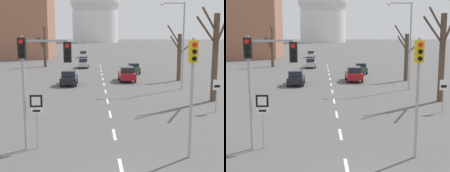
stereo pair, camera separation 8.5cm
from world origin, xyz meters
TOP-DOWN VIEW (x-y plane):
  - lane_stripe_0 at (0.00, 2.54)m, footprint 0.16×2.00m
  - lane_stripe_1 at (0.00, 7.04)m, footprint 0.16×2.00m
  - lane_stripe_2 at (0.00, 11.54)m, footprint 0.16×2.00m
  - lane_stripe_3 at (0.00, 16.04)m, footprint 0.16×2.00m
  - lane_stripe_4 at (0.00, 20.54)m, footprint 0.16×2.00m
  - lane_stripe_5 at (0.00, 25.04)m, footprint 0.16×2.00m
  - lane_stripe_6 at (0.00, 29.54)m, footprint 0.16×2.00m
  - lane_stripe_7 at (0.00, 34.04)m, footprint 0.16×2.00m
  - lane_stripe_8 at (0.00, 38.54)m, footprint 0.16×2.00m
  - lane_stripe_9 at (0.00, 43.04)m, footprint 0.16×2.00m
  - lane_stripe_10 at (0.00, 47.54)m, footprint 0.16×2.00m
  - traffic_signal_near_left at (-3.72, 4.95)m, footprint 2.46×0.34m
  - traffic_signal_near_right at (3.20, 3.53)m, footprint 0.36×0.34m
  - route_sign_post at (-3.90, 5.07)m, footprint 0.60×0.08m
  - speed_limit_sign at (7.72, 11.85)m, footprint 0.60×0.08m
  - street_lamp_right at (7.43, 21.38)m, footprint 2.53×0.36m
  - sedan_near_left at (-3.73, 68.44)m, footprint 1.84×4.28m
  - sedan_near_right at (4.60, 35.19)m, footprint 1.70×3.81m
  - sedan_mid_centre at (-3.90, 24.86)m, footprint 1.80×3.99m
  - sedan_far_left at (-2.92, 43.46)m, footprint 1.68×4.25m
  - sedan_far_right at (2.83, 27.42)m, footprint 1.90×4.23m
  - bare_tree_left_near at (-9.54, 44.88)m, footprint 1.87×3.25m
  - bare_tree_right_near at (9.20, 27.57)m, footprint 3.17×0.72m
  - bare_tree_left_far at (-9.82, 45.94)m, footprint 1.40×1.51m
  - bare_tree_right_far at (8.82, 15.43)m, footprint 2.59×3.36m
  - capitol_dome at (0.00, 229.91)m, footprint 38.04×38.04m
  - apartment_block_left at (-20.45, 68.95)m, footprint 18.00×14.00m

SIDE VIEW (x-z plane):
  - lane_stripe_0 at x=0.00m, z-range 0.00..0.01m
  - lane_stripe_1 at x=0.00m, z-range 0.00..0.01m
  - lane_stripe_2 at x=0.00m, z-range 0.00..0.01m
  - lane_stripe_3 at x=0.00m, z-range 0.00..0.01m
  - lane_stripe_4 at x=0.00m, z-range 0.00..0.01m
  - lane_stripe_5 at x=0.00m, z-range 0.00..0.01m
  - lane_stripe_6 at x=0.00m, z-range 0.00..0.01m
  - lane_stripe_7 at x=0.00m, z-range 0.00..0.01m
  - lane_stripe_8 at x=0.00m, z-range 0.00..0.01m
  - lane_stripe_9 at x=0.00m, z-range 0.00..0.01m
  - lane_stripe_10 at x=0.00m, z-range 0.00..0.01m
  - sedan_near_right at x=4.60m, z-range 0.03..1.56m
  - sedan_near_left at x=-3.73m, z-range 0.00..1.63m
  - sedan_far_left at x=-2.92m, z-range 0.01..1.63m
  - sedan_mid_centre at x=-3.90m, z-range -0.01..1.65m
  - sedan_far_right at x=2.83m, z-range 0.00..1.76m
  - speed_limit_sign at x=7.72m, z-range 0.43..2.84m
  - route_sign_post at x=-3.90m, z-range 0.51..3.24m
  - bare_tree_left_far at x=-9.82m, z-range 0.13..5.45m
  - bare_tree_right_near at x=9.20m, z-range -0.29..6.45m
  - bare_tree_left_near at x=-9.54m, z-range -0.08..7.51m
  - traffic_signal_near_right at x=3.20m, z-range 1.05..6.44m
  - bare_tree_right_far at x=8.82m, z-range 0.08..7.83m
  - traffic_signal_near_left at x=-3.72m, z-range 1.44..6.94m
  - street_lamp_right at x=7.43m, z-range 1.00..9.71m
  - apartment_block_left at x=-20.45m, z-range 0.00..25.14m
  - capitol_dome at x=0.00m, z-range -0.69..53.04m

